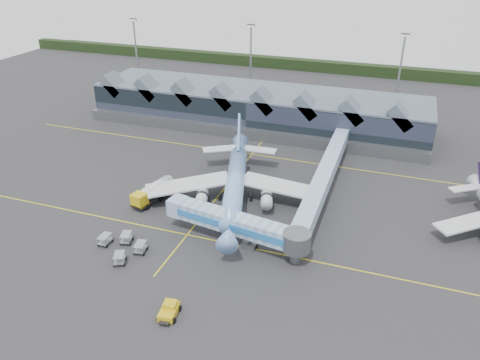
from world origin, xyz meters
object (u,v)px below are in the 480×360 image
(fuel_truck, at_px, (154,191))
(pushback_tug, at_px, (169,311))
(main_airliner, at_px, (235,182))
(jet_bridge, at_px, (244,227))

(fuel_truck, distance_m, pushback_tug, 32.45)
(main_airliner, height_order, fuel_truck, main_airliner)
(main_airliner, distance_m, fuel_truck, 16.04)
(jet_bridge, height_order, fuel_truck, jet_bridge)
(main_airliner, distance_m, jet_bridge, 15.38)
(jet_bridge, bearing_deg, main_airliner, 124.06)
(main_airliner, xyz_separation_m, pushback_tug, (2.33, -32.79, -3.05))
(main_airliner, height_order, jet_bridge, main_airliner)
(main_airliner, xyz_separation_m, fuel_truck, (-14.99, -5.38, -1.85))
(fuel_truck, height_order, pushback_tug, fuel_truck)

